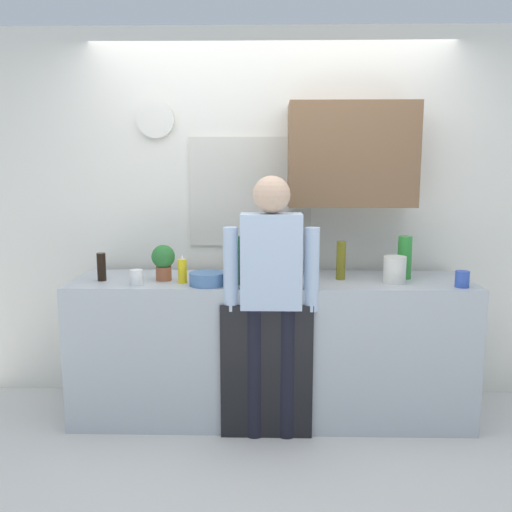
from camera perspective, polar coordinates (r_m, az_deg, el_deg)
ground_plane at (r=3.51m, az=1.55°, el=-18.54°), size 8.00×8.00×0.00m
kitchen_counter at (r=3.60m, az=1.56°, el=-9.74°), size 2.57×0.64×0.93m
dishwasher_panel at (r=3.30m, az=1.13°, el=-12.36°), size 0.56×0.02×0.84m
back_wall_assembly at (r=3.82m, az=2.67°, el=5.17°), size 4.17×0.42×2.60m
coffee_maker at (r=3.66m, az=3.10°, el=0.44°), size 0.20×0.20×0.33m
bottle_green_wine at (r=3.30m, az=-1.60°, el=-0.46°), size 0.07×0.07×0.30m
bottle_olive_oil at (r=3.49m, az=9.06°, el=-0.47°), size 0.06×0.06×0.25m
bottle_dark_sauce at (r=3.55m, az=-16.20°, el=-1.12°), size 0.06×0.06×0.18m
bottle_clear_soda at (r=3.60m, az=15.61°, el=-0.16°), size 0.09×0.09×0.28m
cup_blue_mug at (r=3.46m, az=21.19°, el=-2.32°), size 0.08×0.08×0.10m
cup_white_mug at (r=3.37m, az=-12.66°, el=-2.24°), size 0.08×0.08×0.09m
mixing_bowl at (r=3.29m, az=-5.23°, el=-2.45°), size 0.22×0.22×0.08m
potted_plant at (r=3.46m, az=-9.88°, el=-0.44°), size 0.15×0.15×0.23m
dish_soap at (r=3.38m, az=-7.87°, el=-1.56°), size 0.06×0.06×0.18m
storage_canister at (r=3.45m, az=14.61°, el=-1.42°), size 0.14×0.14×0.17m
person_at_sink at (r=3.18m, az=1.63°, el=-3.23°), size 0.57×0.22×1.60m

